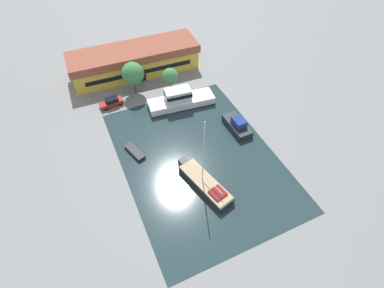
# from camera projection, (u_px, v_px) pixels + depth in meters

# --- Properties ---
(ground_plane) EXTENTS (440.00, 440.00, 0.00)m
(ground_plane) POSITION_uv_depth(u_px,v_px,m) (198.00, 158.00, 51.87)
(ground_plane) COLOR gray
(water_canal) EXTENTS (25.27, 35.16, 0.01)m
(water_canal) POSITION_uv_depth(u_px,v_px,m) (198.00, 158.00, 51.87)
(water_canal) COLOR #23383D
(water_canal) RESTS_ON ground
(warehouse_building) EXTENTS (28.88, 9.79, 5.82)m
(warehouse_building) POSITION_uv_depth(u_px,v_px,m) (135.00, 60.00, 67.20)
(warehouse_building) COLOR gold
(warehouse_building) RESTS_ON ground
(quay_tree_near_building) EXTENTS (4.61, 4.61, 7.06)m
(quay_tree_near_building) POSITION_uv_depth(u_px,v_px,m) (133.00, 74.00, 60.65)
(quay_tree_near_building) COLOR brown
(quay_tree_near_building) RESTS_ON ground
(quay_tree_by_water) EXTENTS (3.34, 3.34, 5.62)m
(quay_tree_by_water) POSITION_uv_depth(u_px,v_px,m) (170.00, 76.00, 61.43)
(quay_tree_by_water) COLOR brown
(quay_tree_by_water) RESTS_ON ground
(parked_car) EXTENTS (4.81, 2.20, 1.81)m
(parked_car) POSITION_uv_depth(u_px,v_px,m) (112.00, 102.00, 60.57)
(parked_car) COLOR maroon
(parked_car) RESTS_ON ground
(sailboat_moored) EXTENTS (5.44, 11.60, 13.74)m
(sailboat_moored) POSITION_uv_depth(u_px,v_px,m) (205.00, 183.00, 47.40)
(sailboat_moored) COLOR #23282D
(sailboat_moored) RESTS_ON water_canal
(motor_cruiser) EXTENTS (13.82, 5.51, 4.01)m
(motor_cruiser) POSITION_uv_depth(u_px,v_px,m) (180.00, 100.00, 60.22)
(motor_cruiser) COLOR white
(motor_cruiser) RESTS_ON water_canal
(small_dinghy) EXTENTS (2.78, 4.85, 0.66)m
(small_dinghy) POSITION_uv_depth(u_px,v_px,m) (135.00, 152.00, 52.44)
(small_dinghy) COLOR #23282D
(small_dinghy) RESTS_ON water_canal
(cabin_boat) EXTENTS (2.95, 6.76, 2.64)m
(cabin_boat) POSITION_uv_depth(u_px,v_px,m) (237.00, 125.00, 56.01)
(cabin_boat) COLOR #23282D
(cabin_boat) RESTS_ON water_canal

